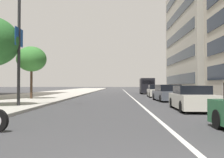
{
  "coord_description": "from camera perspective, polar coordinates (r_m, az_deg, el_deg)",
  "views": [
    {
      "loc": [
        -2.67,
        1.61,
        1.39
      ],
      "look_at": [
        13.69,
        1.98,
        1.77
      ],
      "focal_mm": 42.3,
      "sensor_mm": 36.0,
      "label": 1
    }
  ],
  "objects": [
    {
      "name": "car_approaching_light",
      "position": [
        31.02,
        9.53,
        -2.63
      ],
      "size": [
        4.76,
        2.01,
        1.43
      ],
      "rotation": [
        0.0,
        0.0,
        -0.04
      ],
      "color": "beige",
      "rests_on": "ground"
    },
    {
      "name": "lane_centre_stripe",
      "position": [
        37.73,
        3.73,
        -3.43
      ],
      "size": [
        110.0,
        0.16,
        0.01
      ],
      "primitive_type": "cube",
      "color": "silver",
      "rests_on": "ground"
    },
    {
      "name": "street_tree_far_plaza",
      "position": [
        25.62,
        -17.0,
        4.12
      ],
      "size": [
        2.73,
        2.73,
        4.83
      ],
      "color": "#473323",
      "rests_on": "sidewalk_right_plaza"
    },
    {
      "name": "delivery_van_ahead",
      "position": [
        42.11,
        7.54,
        -1.43
      ],
      "size": [
        5.47,
        2.27,
        2.44
      ],
      "rotation": [
        0.0,
        0.0,
        -0.04
      ],
      "color": "black",
      "rests_on": "ground"
    },
    {
      "name": "street_lamp_with_banners",
      "position": [
        17.32,
        -18.5,
        11.6
      ],
      "size": [
        1.26,
        2.26,
        8.69
      ],
      "color": "#232326",
      "rests_on": "sidewalk_right_plaza"
    },
    {
      "name": "office_tower_mid_left",
      "position": [
        48.82,
        22.78,
        14.53
      ],
      "size": [
        21.28,
        14.91,
        29.3
      ],
      "color": "#B7B2A3",
      "rests_on": "ground"
    },
    {
      "name": "car_following_behind",
      "position": [
        15.26,
        16.81,
        -4.08
      ],
      "size": [
        4.76,
        2.02,
        1.36
      ],
      "rotation": [
        0.0,
        0.0,
        -0.04
      ],
      "color": "beige",
      "rests_on": "ground"
    },
    {
      "name": "sidewalk_right_plaza",
      "position": [
        34.09,
        -15.17,
        -3.5
      ],
      "size": [
        160.0,
        9.86,
        0.15
      ],
      "primitive_type": "cube",
      "color": "#B2ADA3",
      "rests_on": "ground"
    },
    {
      "name": "car_lead_in_lane",
      "position": [
        23.45,
        11.86,
        -3.04
      ],
      "size": [
        4.77,
        2.08,
        1.43
      ],
      "rotation": [
        0.0,
        0.0,
        0.04
      ],
      "color": "#4C515B",
      "rests_on": "ground"
    }
  ]
}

